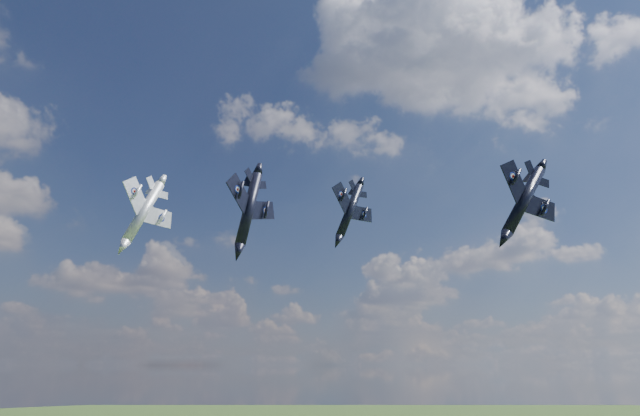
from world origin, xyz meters
TOP-DOWN VIEW (x-y plane):
  - jet_lead_navy at (-6.30, 21.54)m, footprint 14.68×17.28m
  - jet_right_navy at (22.20, -1.72)m, footprint 14.48×18.30m
  - jet_high_navy at (16.92, 27.16)m, footprint 10.85×14.60m
  - jet_left_silver at (-18.25, 27.87)m, footprint 13.04×15.56m

SIDE VIEW (x-z plane):
  - jet_left_silver at x=-18.25m, z-range 77.42..84.52m
  - jet_lead_navy at x=-6.30m, z-range 79.06..85.03m
  - jet_right_navy at x=22.20m, z-range 78.37..88.02m
  - jet_high_navy at x=16.92m, z-range 82.89..90.16m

